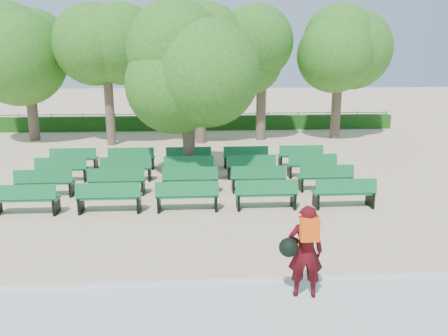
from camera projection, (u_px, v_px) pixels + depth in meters
ground at (192, 193)px, 14.67m from camera, size 120.00×120.00×0.00m
paving at (190, 317)px, 7.50m from camera, size 30.00×2.20×0.06m
curb at (191, 283)px, 8.61m from camera, size 30.00×0.12×0.10m
hedge at (193, 123)px, 28.14m from camera, size 26.00×0.70×0.90m
fence at (193, 129)px, 28.63m from camera, size 26.00×0.10×1.02m
tree_line at (193, 141)px, 24.37m from camera, size 21.80×6.80×7.04m
bench_array at (190, 183)px, 15.56m from camera, size 1.85×0.58×1.16m
tree_among at (188, 73)px, 15.72m from camera, size 3.92×3.92×5.69m
person at (304, 250)px, 7.92m from camera, size 0.85×0.53×1.76m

